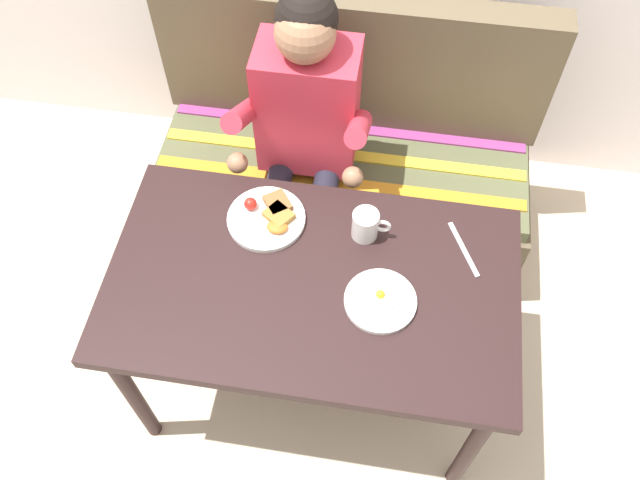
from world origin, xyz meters
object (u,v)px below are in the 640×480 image
object	(u,v)px
plate_breakfast	(268,217)
coffee_mug	(366,224)
table	(312,294)
plate_eggs	(380,301)
knife	(463,249)
couch	(344,168)
person	(304,125)

from	to	relation	value
plate_breakfast	coffee_mug	distance (m)	0.30
table	plate_eggs	distance (m)	0.23
table	coffee_mug	xyz separation A→B (m)	(0.13, 0.19, 0.13)
plate_breakfast	knife	bearing A→B (deg)	-1.68
plate_breakfast	knife	size ratio (longest dim) A/B	1.20
coffee_mug	knife	xyz separation A→B (m)	(0.30, -0.01, -0.05)
couch	knife	xyz separation A→B (m)	(0.43, -0.59, 0.40)
person	knife	size ratio (longest dim) A/B	6.06
table	knife	distance (m)	0.47
plate_eggs	knife	distance (m)	0.31
person	knife	bearing A→B (deg)	-36.77
table	person	world-z (taller)	person
plate_eggs	table	bearing A→B (deg)	169.13
plate_breakfast	plate_eggs	size ratio (longest dim) A/B	1.16
plate_eggs	coffee_mug	bearing A→B (deg)	107.29
coffee_mug	table	bearing A→B (deg)	-125.46
plate_eggs	coffee_mug	xyz separation A→B (m)	(-0.07, 0.23, 0.04)
table	plate_breakfast	distance (m)	0.27
table	couch	bearing A→B (deg)	90.00
table	person	xyz separation A→B (m)	(-0.12, 0.59, 0.09)
couch	plate_breakfast	bearing A→B (deg)	-106.43
plate_breakfast	plate_eggs	xyz separation A→B (m)	(0.37, -0.23, -0.00)
plate_breakfast	table	bearing A→B (deg)	-49.10
plate_eggs	knife	size ratio (longest dim) A/B	1.04
couch	plate_eggs	size ratio (longest dim) A/B	6.96
coffee_mug	knife	size ratio (longest dim) A/B	0.59
person	knife	xyz separation A→B (m)	(0.55, -0.41, -0.01)
coffee_mug	knife	world-z (taller)	coffee_mug
table	plate_breakfast	bearing A→B (deg)	130.90
plate_breakfast	plate_eggs	world-z (taller)	plate_breakfast
table	person	size ratio (longest dim) A/B	0.99
table	person	bearing A→B (deg)	101.77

